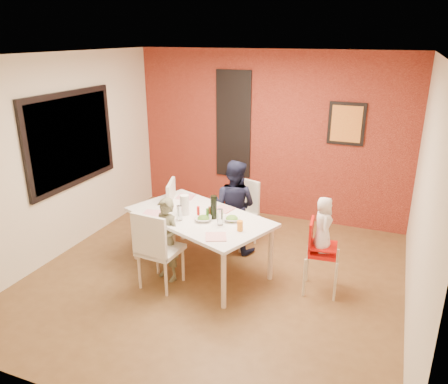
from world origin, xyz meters
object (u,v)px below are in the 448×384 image
at_px(chair_near, 156,247).
at_px(chair_far, 242,209).
at_px(high_chair, 319,249).
at_px(dining_table, 199,220).
at_px(chair_left, 163,212).
at_px(paper_towel_roll, 185,205).
at_px(wine_bottle, 214,207).
at_px(child_far, 234,206).
at_px(child_near, 167,240).
at_px(toddler, 323,225).

bearing_deg(chair_near, chair_far, -104.12).
bearing_deg(high_chair, chair_far, 49.78).
xyz_separation_m(chair_far, high_chair, (1.27, -0.87, 0.01)).
distance_m(dining_table, chair_left, 0.78).
height_order(dining_table, paper_towel_roll, paper_towel_roll).
bearing_deg(wine_bottle, chair_far, 88.05).
bearing_deg(chair_far, child_far, -78.48).
height_order(chair_near, high_chair, chair_near).
bearing_deg(chair_far, wine_bottle, -74.33).
distance_m(chair_near, child_near, 0.25).
bearing_deg(high_chair, child_near, 97.49).
bearing_deg(chair_far, toddler, -16.17).
distance_m(high_chair, paper_towel_roll, 1.73).
relative_size(child_far, wine_bottle, 4.44).
relative_size(toddler, paper_towel_roll, 2.57).
xyz_separation_m(chair_far, wine_bottle, (-0.03, -0.95, 0.37)).
relative_size(child_far, paper_towel_roll, 5.13).
bearing_deg(child_near, high_chair, 30.33).
xyz_separation_m(wine_bottle, paper_towel_roll, (-0.39, -0.01, -0.02)).
distance_m(chair_near, paper_towel_roll, 0.68).
relative_size(dining_table, toddler, 3.11).
bearing_deg(high_chair, paper_towel_roll, 87.15).
height_order(chair_left, toddler, toddler).
bearing_deg(chair_far, chair_left, -129.22).
height_order(chair_near, wine_bottle, wine_bottle).
bearing_deg(child_near, chair_far, 85.37).
height_order(chair_left, paper_towel_roll, chair_left).
distance_m(chair_near, high_chair, 1.91).
bearing_deg(child_near, child_far, 82.16).
bearing_deg(chair_left, dining_table, 47.79).
bearing_deg(dining_table, child_near, -126.68).
height_order(high_chair, paper_towel_roll, paper_towel_roll).
xyz_separation_m(child_far, wine_bottle, (-0.01, -0.70, 0.24)).
xyz_separation_m(chair_near, chair_left, (-0.42, 0.93, 0.01)).
distance_m(child_far, paper_towel_roll, 0.85).
xyz_separation_m(dining_table, child_far, (0.21, 0.69, -0.03)).
bearing_deg(chair_left, child_far, 93.82).
xyz_separation_m(chair_left, child_far, (0.92, 0.38, 0.09)).
distance_m(chair_near, toddler, 1.96).
xyz_separation_m(toddler, wine_bottle, (-1.33, -0.08, 0.04)).
bearing_deg(child_near, dining_table, 70.32).
height_order(high_chair, child_near, child_near).
relative_size(chair_near, chair_left, 0.98).
relative_size(child_near, paper_towel_roll, 4.15).
relative_size(dining_table, wine_bottle, 6.92).
distance_m(chair_far, wine_bottle, 1.02).
relative_size(chair_far, wine_bottle, 3.20).
bearing_deg(toddler, paper_towel_roll, 73.31).
bearing_deg(child_far, toddler, 160.68).
bearing_deg(toddler, child_far, 44.88).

